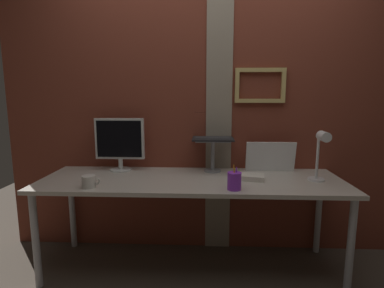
% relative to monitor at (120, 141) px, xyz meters
% --- Properties ---
extents(ground_plane, '(6.00, 6.00, 0.00)m').
position_rel_monitor_xyz_m(ground_plane, '(0.74, -0.20, -0.97)').
color(ground_plane, '#4C4238').
extents(brick_wall_back, '(3.51, 0.16, 2.61)m').
position_rel_monitor_xyz_m(brick_wall_back, '(0.74, 0.18, 0.33)').
color(brick_wall_back, brown).
rests_on(brick_wall_back, ground_plane).
extents(desk, '(2.27, 0.70, 0.73)m').
position_rel_monitor_xyz_m(desk, '(0.60, -0.23, -0.31)').
color(desk, beige).
rests_on(desk, ground_plane).
extents(monitor, '(0.41, 0.18, 0.44)m').
position_rel_monitor_xyz_m(monitor, '(0.00, 0.00, 0.00)').
color(monitor, silver).
rests_on(monitor, desk).
extents(laptop_stand, '(0.28, 0.22, 0.27)m').
position_rel_monitor_xyz_m(laptop_stand, '(0.77, 0.00, -0.07)').
color(laptop_stand, gray).
rests_on(laptop_stand, desk).
extents(laptop, '(0.33, 0.29, 0.23)m').
position_rel_monitor_xyz_m(laptop, '(0.77, 0.07, 0.08)').
color(laptop, black).
rests_on(laptop, laptop_stand).
extents(whiteboard_panel, '(0.40, 0.06, 0.25)m').
position_rel_monitor_xyz_m(whiteboard_panel, '(1.24, 0.02, -0.12)').
color(whiteboard_panel, white).
rests_on(whiteboard_panel, desk).
extents(desk_lamp, '(0.12, 0.20, 0.38)m').
position_rel_monitor_xyz_m(desk_lamp, '(1.53, -0.28, -0.01)').
color(desk_lamp, white).
rests_on(desk_lamp, desk).
extents(pen_cup, '(0.09, 0.09, 0.17)m').
position_rel_monitor_xyz_m(pen_cup, '(0.90, -0.48, -0.19)').
color(pen_cup, purple).
rests_on(pen_cup, desk).
extents(coffee_mug, '(0.13, 0.09, 0.08)m').
position_rel_monitor_xyz_m(coffee_mug, '(-0.08, -0.48, -0.20)').
color(coffee_mug, silver).
rests_on(coffee_mug, desk).
extents(paper_clutter_stack, '(0.22, 0.17, 0.04)m').
position_rel_monitor_xyz_m(paper_clutter_stack, '(1.05, -0.23, -0.23)').
color(paper_clutter_stack, silver).
rests_on(paper_clutter_stack, desk).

